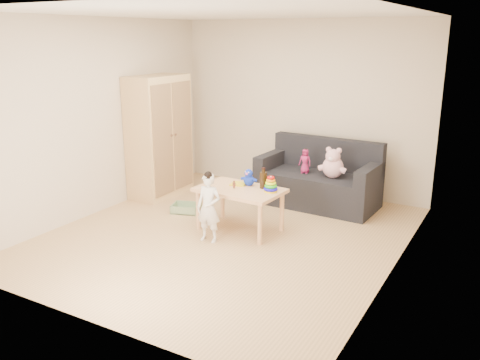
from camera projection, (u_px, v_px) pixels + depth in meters
The scene contains 13 objects.
room at pixel (226, 131), 5.87m from camera, with size 4.50×4.50×4.50m.
wardrobe at pixel (159, 136), 7.60m from camera, with size 0.50×1.00×1.80m, color #EFC583.
sofa at pixel (317, 189), 7.28m from camera, with size 1.67×0.84×0.47m, color black.
play_table at pixel (240, 209), 6.32m from camera, with size 1.04×0.65×0.55m, color #E5AE7E.
storage_bin at pixel (186, 208), 7.03m from camera, with size 0.38×0.28×0.11m, color gray, non-canonical shape.
toddler at pixel (209, 209), 5.95m from camera, with size 0.30×0.20×0.81m, color white.
pink_bear at pixel (333, 165), 6.96m from camera, with size 0.31×0.27×0.36m, color #FCBAC8, non-canonical shape.
doll at pixel (305, 161), 7.18m from camera, with size 0.17×0.12×0.34m, color #AB205E.
ring_stacker at pixel (271, 186), 6.10m from camera, with size 0.17×0.17×0.19m.
brown_bottle at pixel (263, 179), 6.24m from camera, with size 0.09×0.09×0.26m.
blue_plush at pixel (249, 177), 6.35m from camera, with size 0.18×0.14×0.22m, color #1734D4, non-canonical shape.
wooden_figure at pixel (234, 184), 6.24m from camera, with size 0.04×0.03×0.10m, color brown, non-canonical shape.
yellow_book at pixel (239, 184), 6.42m from camera, with size 0.19×0.19×0.01m, color yellow.
Camera 1 is at (3.01, -4.96, 2.37)m, focal length 38.00 mm.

